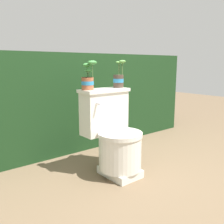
{
  "coord_description": "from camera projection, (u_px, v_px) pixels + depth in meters",
  "views": [
    {
      "loc": [
        -1.47,
        -1.58,
        1.01
      ],
      "look_at": [
        -0.07,
        0.14,
        0.57
      ],
      "focal_mm": 40.0,
      "sensor_mm": 36.0,
      "label": 1
    }
  ],
  "objects": [
    {
      "name": "ground_plane",
      "position": [
        127.0,
        174.0,
        2.31
      ],
      "size": [
        12.0,
        12.0,
        0.0
      ],
      "primitive_type": "plane",
      "color": "brown"
    },
    {
      "name": "hedge_backdrop",
      "position": [
        65.0,
        101.0,
        3.05
      ],
      "size": [
        3.49,
        0.67,
        1.12
      ],
      "color": "#193819",
      "rests_on": "ground"
    },
    {
      "name": "toilet",
      "position": [
        114.0,
        136.0,
        2.29
      ],
      "size": [
        0.47,
        0.53,
        0.78
      ],
      "color": "silver",
      "rests_on": "ground"
    },
    {
      "name": "potted_plant_left",
      "position": [
        88.0,
        79.0,
        2.19
      ],
      "size": [
        0.13,
        0.12,
        0.26
      ],
      "color": "#9E5638",
      "rests_on": "toilet"
    },
    {
      "name": "potted_plant_midleft",
      "position": [
        119.0,
        78.0,
        2.41
      ],
      "size": [
        0.12,
        0.11,
        0.26
      ],
      "color": "#47382D",
      "rests_on": "toilet"
    }
  ]
}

